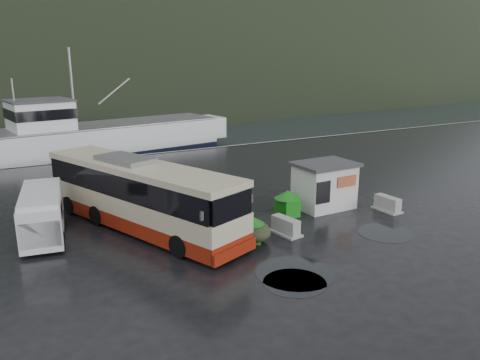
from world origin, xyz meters
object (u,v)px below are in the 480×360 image
jersey_barrier_b (387,211)px  dome_tent (247,239)px  waste_bin_right (287,216)px  jersey_barrier_a (285,234)px  fishing_trawler (108,143)px  ticket_kiosk (323,207)px  white_van (45,236)px  waste_bin_left (250,242)px  coach_bus (142,228)px

jersey_barrier_b → dome_tent: bearing=179.8°
waste_bin_right → jersey_barrier_a: (-1.54, -2.12, 0.00)m
jersey_barrier_a → dome_tent: bearing=171.9°
fishing_trawler → waste_bin_right: bearing=-91.5°
jersey_barrier_b → ticket_kiosk: bearing=141.6°
white_van → jersey_barrier_a: 11.58m
waste_bin_right → ticket_kiosk: 2.68m
white_van → waste_bin_left: white_van is taller
jersey_barrier_b → jersey_barrier_a: bearing=-177.9°
white_van → fishing_trawler: fishing_trawler is taller
ticket_kiosk → fishing_trawler: bearing=101.7°
waste_bin_right → jersey_barrier_b: (5.41, -1.87, 0.00)m
fishing_trawler → waste_bin_left: bearing=-99.2°
coach_bus → white_van: size_ratio=2.30×
waste_bin_right → jersey_barrier_b: 5.73m
coach_bus → ticket_kiosk: size_ratio=3.74×
waste_bin_left → dome_tent: (0.03, 0.33, 0.00)m
coach_bus → ticket_kiosk: (10.10, -1.71, 0.00)m
coach_bus → jersey_barrier_b: (12.84, -3.89, 0.00)m
coach_bus → waste_bin_left: (3.90, -4.18, 0.00)m
waste_bin_right → fishing_trawler: 26.61m
waste_bin_right → dome_tent: size_ratio=0.55×
white_van → jersey_barrier_a: white_van is taller
waste_bin_right → ticket_kiosk: bearing=6.5°
jersey_barrier_b → waste_bin_right: bearing=160.9°
jersey_barrier_a → fishing_trawler: (-1.94, 28.51, 0.00)m
coach_bus → jersey_barrier_b: 13.42m
coach_bus → jersey_barrier_b: bearing=-38.2°
waste_bin_left → coach_bus: bearing=133.0°
coach_bus → jersey_barrier_b: size_ratio=7.61×
waste_bin_left → dome_tent: 0.33m
white_van → waste_bin_right: (11.86, -3.13, 0.00)m
dome_tent → jersey_barrier_a: 1.99m
white_van → ticket_kiosk: 14.79m
white_van → jersey_barrier_b: size_ratio=3.31×
jersey_barrier_a → jersey_barrier_b: jersey_barrier_a is taller
white_van → ticket_kiosk: bearing=-2.6°
fishing_trawler → ticket_kiosk: bearing=-85.8°
white_van → waste_bin_left: 9.86m
dome_tent → jersey_barrier_b: dome_tent is taller
waste_bin_right → jersey_barrier_b: bearing=-19.1°
jersey_barrier_a → waste_bin_left: bearing=-178.8°
coach_bus → jersey_barrier_a: size_ratio=7.58×
ticket_kiosk → dome_tent: bearing=-162.4°
coach_bus → waste_bin_right: coach_bus is taller
waste_bin_left → jersey_barrier_a: waste_bin_left is taller
fishing_trawler → white_van: bearing=-118.9°
white_van → dome_tent: white_van is taller
dome_tent → jersey_barrier_b: (8.92, -0.03, 0.00)m
coach_bus → ticket_kiosk: coach_bus is taller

